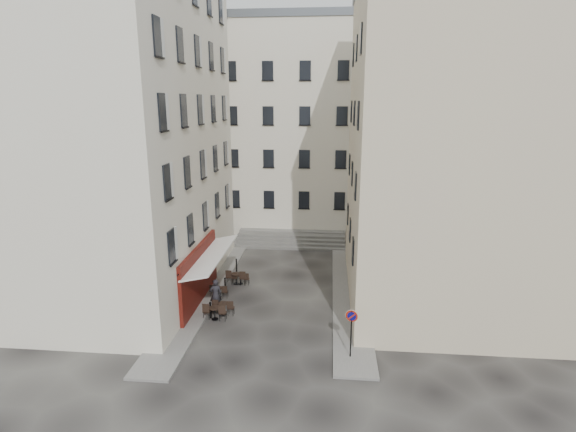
# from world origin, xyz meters

# --- Properties ---
(ground) EXTENTS (90.00, 90.00, 0.00)m
(ground) POSITION_xyz_m (0.00, 0.00, 0.00)
(ground) COLOR black
(ground) RESTS_ON ground
(sidewalk_left) EXTENTS (2.00, 22.00, 0.12)m
(sidewalk_left) POSITION_xyz_m (-4.50, 4.00, 0.06)
(sidewalk_left) COLOR slate
(sidewalk_left) RESTS_ON ground
(sidewalk_right) EXTENTS (2.00, 18.00, 0.12)m
(sidewalk_right) POSITION_xyz_m (4.50, 3.00, 0.06)
(sidewalk_right) COLOR slate
(sidewalk_right) RESTS_ON ground
(building_left) EXTENTS (12.20, 16.20, 20.60)m
(building_left) POSITION_xyz_m (-10.50, 3.00, 10.31)
(building_left) COLOR beige
(building_left) RESTS_ON ground
(building_right) EXTENTS (12.20, 14.20, 18.60)m
(building_right) POSITION_xyz_m (10.50, 3.50, 9.31)
(building_right) COLOR beige
(building_right) RESTS_ON ground
(building_back) EXTENTS (18.20, 10.20, 18.60)m
(building_back) POSITION_xyz_m (-1.00, 19.00, 9.31)
(building_back) COLOR beige
(building_back) RESTS_ON ground
(cafe_storefront) EXTENTS (1.74, 7.30, 3.50)m
(cafe_storefront) POSITION_xyz_m (-4.32, 1.00, 1.88)
(cafe_storefront) COLOR #49110A
(cafe_storefront) RESTS_ON ground
(stone_steps) EXTENTS (9.00, 3.15, 0.80)m
(stone_steps) POSITION_xyz_m (0.00, 12.57, 0.40)
(stone_steps) COLOR #5D5B58
(stone_steps) RESTS_ON ground
(bollard_near) EXTENTS (0.12, 0.12, 0.98)m
(bollard_near) POSITION_xyz_m (-3.25, -1.00, 0.53)
(bollard_near) COLOR black
(bollard_near) RESTS_ON ground
(bollard_mid) EXTENTS (0.12, 0.12, 0.98)m
(bollard_mid) POSITION_xyz_m (-3.25, 2.50, 0.53)
(bollard_mid) COLOR black
(bollard_mid) RESTS_ON ground
(bollard_far) EXTENTS (0.12, 0.12, 0.98)m
(bollard_far) POSITION_xyz_m (-3.25, 6.00, 0.53)
(bollard_far) COLOR black
(bollard_far) RESTS_ON ground
(no_parking_sign) EXTENTS (0.55, 0.20, 2.47)m
(no_parking_sign) POSITION_xyz_m (4.30, -4.35, 1.75)
(no_parking_sign) COLOR black
(no_parking_sign) RESTS_ON ground
(bistro_table_a) EXTENTS (1.31, 0.62, 0.92)m
(bistro_table_a) POSITION_xyz_m (-2.96, -1.17, 0.47)
(bistro_table_a) COLOR black
(bistro_table_a) RESTS_ON ground
(bistro_table_b) EXTENTS (1.24, 0.58, 0.87)m
(bistro_table_b) POSITION_xyz_m (-2.64, -0.49, 0.44)
(bistro_table_b) COLOR black
(bistro_table_b) RESTS_ON ground
(bistro_table_c) EXTENTS (1.13, 0.53, 0.80)m
(bistro_table_c) POSITION_xyz_m (-3.45, 1.71, 0.41)
(bistro_table_c) COLOR black
(bistro_table_c) RESTS_ON ground
(bistro_table_d) EXTENTS (1.15, 0.54, 0.81)m
(bistro_table_d) POSITION_xyz_m (-2.51, 3.82, 0.41)
(bistro_table_d) COLOR black
(bistro_table_d) RESTS_ON ground
(bistro_table_e) EXTENTS (1.34, 0.63, 0.94)m
(bistro_table_e) POSITION_xyz_m (-2.81, 3.78, 0.48)
(bistro_table_e) COLOR black
(bistro_table_e) RESTS_ON ground
(pedestrian) EXTENTS (0.81, 0.67, 1.89)m
(pedestrian) POSITION_xyz_m (-3.20, 0.01, 0.94)
(pedestrian) COLOR black
(pedestrian) RESTS_ON ground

